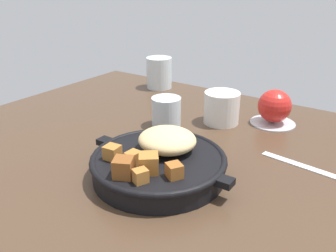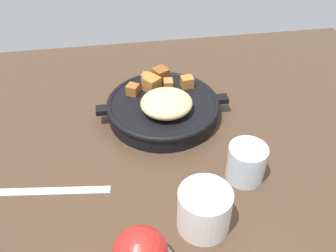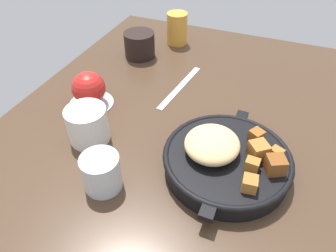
{
  "view_description": "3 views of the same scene",
  "coord_description": "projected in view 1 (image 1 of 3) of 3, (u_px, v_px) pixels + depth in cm",
  "views": [
    {
      "loc": [
        31.34,
        -53.53,
        33.74
      ],
      "look_at": [
        -3.4,
        -3.22,
        7.56
      ],
      "focal_mm": 38.16,
      "sensor_mm": 36.0,
      "label": 1
    },
    {
      "loc": [
        7.51,
        56.85,
        52.75
      ],
      "look_at": [
        -0.9,
        3.66,
        7.51
      ],
      "focal_mm": 40.97,
      "sensor_mm": 36.0,
      "label": 2
    },
    {
      "loc": [
        -43.72,
        -13.5,
        46.47
      ],
      "look_at": [
        -2.1,
        3.3,
        7.55
      ],
      "focal_mm": 33.7,
      "sensor_mm": 36.0,
      "label": 3
    }
  ],
  "objects": [
    {
      "name": "water_glass_short",
      "position": [
        166.0,
        112.0,
        0.85
      ],
      "size": [
        7.0,
        7.0,
        7.03
      ],
      "primitive_type": "cylinder",
      "color": "silver",
      "rests_on": "ground_plane"
    },
    {
      "name": "saucer_plate",
      "position": [
        273.0,
        122.0,
        0.87
      ],
      "size": [
        10.8,
        10.8,
        0.6
      ],
      "primitive_type": "cylinder",
      "color": "#B7BABF",
      "rests_on": "ground_plane"
    },
    {
      "name": "water_glass_tall",
      "position": [
        159.0,
        73.0,
        1.13
      ],
      "size": [
        7.99,
        7.99,
        9.66
      ],
      "primitive_type": "cylinder",
      "color": "silver",
      "rests_on": "ground_plane"
    },
    {
      "name": "red_apple",
      "position": [
        275.0,
        106.0,
        0.85
      ],
      "size": [
        7.95,
        7.95,
        7.95
      ],
      "primitive_type": "sphere",
      "color": "red",
      "rests_on": "saucer_plate"
    },
    {
      "name": "cast_iron_skillet",
      "position": [
        159.0,
        161.0,
        0.64
      ],
      "size": [
        28.65,
        24.32,
        7.92
      ],
      "color": "black",
      "rests_on": "ground_plane"
    },
    {
      "name": "ceramic_mug_white",
      "position": [
        222.0,
        108.0,
        0.86
      ],
      "size": [
        8.53,
        8.53,
        7.71
      ],
      "primitive_type": "cylinder",
      "color": "silver",
      "rests_on": "ground_plane"
    },
    {
      "name": "butter_knife",
      "position": [
        318.0,
        171.0,
        0.66
      ],
      "size": [
        21.98,
        4.24,
        0.36
      ],
      "primitive_type": "cube",
      "rotation": [
        0.0,
        0.0,
        -0.12
      ],
      "color": "silver",
      "rests_on": "ground_plane"
    },
    {
      "name": "ground_plane",
      "position": [
        191.0,
        165.0,
        0.71
      ],
      "size": [
        119.91,
        87.64,
        2.4
      ],
      "primitive_type": "cube",
      "color": "#473323"
    }
  ]
}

